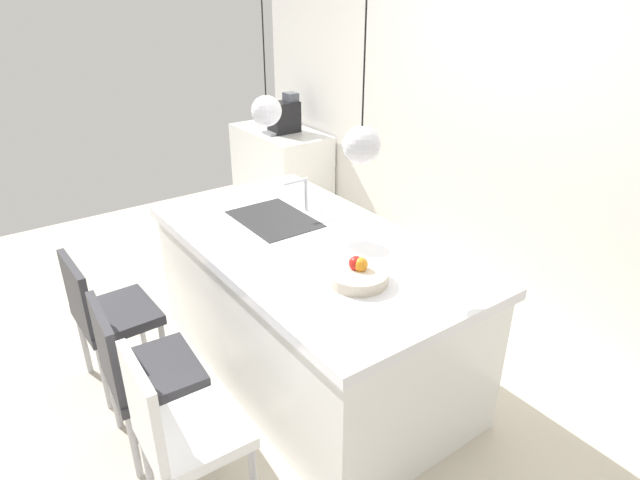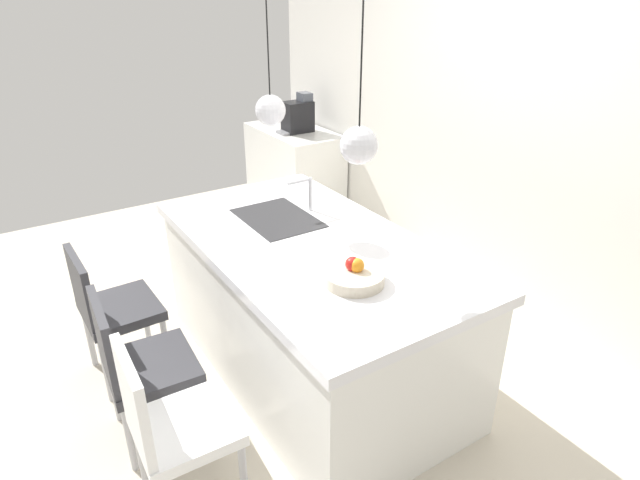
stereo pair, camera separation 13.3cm
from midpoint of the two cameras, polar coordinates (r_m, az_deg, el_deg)
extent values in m
plane|color=beige|center=(3.55, 0.20, -13.17)|extent=(6.60, 6.60, 0.00)
cube|color=silver|center=(4.01, 20.82, 10.78)|extent=(6.00, 0.10, 2.60)
cube|color=white|center=(3.30, 0.21, -7.58)|extent=(2.00, 1.06, 0.83)
cube|color=white|center=(3.08, 0.23, -0.67)|extent=(2.06, 1.12, 0.06)
cube|color=#2D2D30|center=(3.37, -3.36, 2.22)|extent=(0.56, 0.40, 0.02)
cylinder|color=silver|center=(3.44, 0.09, 4.83)|extent=(0.02, 0.02, 0.22)
cylinder|color=silver|center=(3.36, -1.07, 6.16)|extent=(0.02, 0.16, 0.02)
cylinder|color=beige|center=(2.66, 5.03, -3.95)|extent=(0.30, 0.30, 0.06)
sphere|color=red|center=(2.65, 4.89, -2.54)|extent=(0.07, 0.07, 0.07)
sphere|color=orange|center=(2.64, 5.34, -2.68)|extent=(0.07, 0.07, 0.07)
cube|color=white|center=(5.76, -2.06, 7.49)|extent=(1.10, 0.60, 0.83)
cube|color=black|center=(5.53, -1.66, 12.80)|extent=(0.20, 0.28, 0.30)
cube|color=gray|center=(5.48, -3.19, 11.16)|extent=(0.16, 0.08, 0.02)
cube|color=#4C515B|center=(5.54, -0.91, 14.82)|extent=(0.14, 0.11, 0.08)
cube|color=#333338|center=(3.43, -19.13, -6.85)|extent=(0.46, 0.43, 0.06)
cube|color=#333338|center=(3.30, -22.76, -4.57)|extent=(0.43, 0.05, 0.37)
cylinder|color=#B2B2B7|center=(3.45, -14.74, -10.99)|extent=(0.04, 0.04, 0.43)
cylinder|color=#B2B2B7|center=(3.76, -16.87, -7.89)|extent=(0.04, 0.04, 0.43)
cylinder|color=#B2B2B7|center=(3.38, -20.46, -12.71)|extent=(0.04, 0.04, 0.43)
cylinder|color=#B2B2B7|center=(3.70, -22.10, -9.38)|extent=(0.04, 0.04, 0.43)
cube|color=#333338|center=(2.97, -16.00, -12.69)|extent=(0.48, 0.46, 0.06)
cube|color=#333338|center=(2.82, -20.46, -9.93)|extent=(0.43, 0.07, 0.40)
cylinder|color=#B2B2B7|center=(3.00, -10.89, -17.34)|extent=(0.04, 0.04, 0.40)
cylinder|color=#B2B2B7|center=(3.29, -13.21, -13.09)|extent=(0.04, 0.04, 0.40)
cylinder|color=#B2B2B7|center=(2.96, -18.07, -19.25)|extent=(0.04, 0.04, 0.40)
cylinder|color=#B2B2B7|center=(3.25, -19.65, -14.71)|extent=(0.04, 0.04, 0.40)
cube|color=white|center=(2.61, -12.42, -18.74)|extent=(0.43, 0.44, 0.06)
cube|color=white|center=(2.42, -17.47, -15.92)|extent=(0.40, 0.05, 0.43)
cylinder|color=#B2B2B7|center=(2.70, -6.51, -23.40)|extent=(0.04, 0.04, 0.40)
cylinder|color=#B2B2B7|center=(2.93, -9.70, -18.60)|extent=(0.04, 0.04, 0.40)
cylinder|color=#B2B2B7|center=(2.87, -16.95, -20.77)|extent=(0.04, 0.04, 0.40)
sphere|color=silver|center=(3.19, -4.01, 13.42)|extent=(0.18, 0.18, 0.18)
cylinder|color=black|center=(3.13, -4.24, 20.36)|extent=(0.01, 0.01, 0.60)
sphere|color=silver|center=(2.50, 5.62, 9.84)|extent=(0.18, 0.18, 0.18)
cylinder|color=black|center=(2.42, 6.04, 18.67)|extent=(0.01, 0.01, 0.60)
camera|label=1|loc=(0.07, -88.72, 0.62)|focal=30.48mm
camera|label=2|loc=(0.07, 91.28, -0.62)|focal=30.48mm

